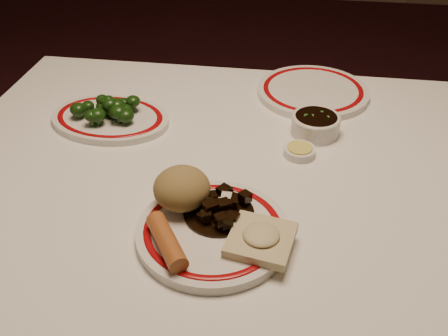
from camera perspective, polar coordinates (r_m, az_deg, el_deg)
dining_table at (r=1.02m, az=1.54°, el=-4.34°), size 1.20×0.90×0.75m
main_plate at (r=0.81m, az=-1.27°, el=-7.23°), size 0.28×0.28×0.02m
rice_mound at (r=0.83m, az=-4.84°, el=-2.32°), size 0.10×0.10×0.07m
spring_roll at (r=0.77m, az=-6.58°, el=-8.31°), size 0.09×0.11×0.03m
fried_wonton at (r=0.77m, az=4.26°, el=-8.02°), size 0.11×0.11×0.03m
stirfry_heap at (r=0.82m, az=-0.45°, el=-4.74°), size 0.12×0.12×0.03m
broccoli_plate at (r=1.13m, az=-12.88°, el=5.55°), size 0.29×0.26×0.02m
broccoli_pile at (r=1.11m, az=-12.83°, el=6.70°), size 0.14×0.10×0.05m
soy_bowl at (r=1.07m, az=10.40°, el=4.86°), size 0.10×0.10×0.04m
sweet_sour_dish at (r=1.08m, az=9.41°, el=4.61°), size 0.06×0.06×0.02m
mustard_dish at (r=1.00m, az=8.63°, el=1.92°), size 0.06×0.06×0.02m
far_plate at (r=1.23m, az=10.11°, el=8.65°), size 0.31×0.31×0.02m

